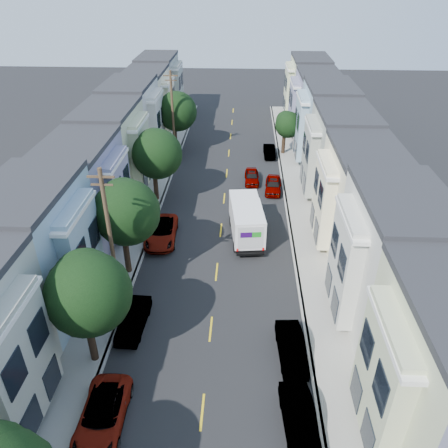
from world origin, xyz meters
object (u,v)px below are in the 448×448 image
object	(u,v)px
fedex_truck	(246,219)
tree_e	(176,112)
tree_c	(125,213)
tree_b	(87,294)
tree_d	(156,154)
parked_right_b	(291,348)
lead_sedan	(252,177)
parked_right_a	(299,420)
parked_left_d	(161,232)
tree_far_r	(287,125)
utility_pole_far	(173,116)
parked_right_c	(273,185)
parked_left_b	(103,415)
parked_right_d	(269,151)
utility_pole_near	(111,242)
parked_left_c	(133,320)

from	to	relation	value
fedex_truck	tree_e	bearing A→B (deg)	107.16
tree_c	tree_e	bearing A→B (deg)	90.00
tree_b	tree_d	xyz separation A→B (m)	(0.00, 20.18, -0.19)
tree_b	parked_right_b	size ratio (longest dim) A/B	1.78
tree_b	lead_sedan	xyz separation A→B (m)	(9.04, 24.69, -4.37)
fedex_truck	parked_right_a	bearing A→B (deg)	-87.61
tree_b	parked_left_d	bearing A→B (deg)	83.88
tree_e	tree_far_r	world-z (taller)	tree_e
lead_sedan	parked_right_a	world-z (taller)	parked_right_a
tree_c	fedex_truck	bearing A→B (deg)	32.57
utility_pole_far	parked_right_c	world-z (taller)	utility_pole_far
tree_d	fedex_truck	bearing A→B (deg)	-36.51
utility_pole_far	parked_right_c	bearing A→B (deg)	-36.00
parked_right_c	parked_right_b	bearing A→B (deg)	-86.02
parked_left_b	parked_right_d	world-z (taller)	parked_left_b
tree_d	parked_right_a	bearing A→B (deg)	-65.05
tree_c	utility_pole_near	world-z (taller)	utility_pole_near
utility_pole_near	parked_right_a	size ratio (longest dim) A/B	2.37
utility_pole_near	parked_right_a	xyz separation A→B (m)	(11.20, -8.72, -4.45)
lead_sedan	parked_left_c	xyz separation A→B (m)	(-7.64, -21.97, 0.05)
tree_far_r	parked_left_b	xyz separation A→B (m)	(-11.80, -37.00, -2.96)
tree_d	fedex_truck	distance (m)	11.00
tree_e	parked_right_a	xyz separation A→B (m)	(11.20, -37.36, -4.18)
parked_right_b	tree_d	bearing A→B (deg)	115.97
tree_c	lead_sedan	xyz separation A→B (m)	(9.04, 16.22, -4.54)
parked_right_a	lead_sedan	bearing A→B (deg)	89.06
utility_pole_far	parked_right_c	xyz separation A→B (m)	(11.20, -8.14, -4.47)
parked_right_d	tree_c	bearing A→B (deg)	-116.68
utility_pole_near	parked_left_c	xyz separation A→B (m)	(1.40, -2.10, -4.47)
parked_right_a	parked_right_b	distance (m)	4.72
tree_b	parked_right_b	world-z (taller)	tree_b
fedex_truck	tree_c	bearing A→B (deg)	-153.72
utility_pole_far	parked_left_c	bearing A→B (deg)	-87.15
utility_pole_far	lead_sedan	size ratio (longest dim) A/B	2.57
lead_sedan	parked_left_b	size ratio (longest dim) A/B	0.81
tree_d	tree_far_r	distance (m)	18.37
tree_d	parked_left_b	size ratio (longest dim) A/B	1.49
utility_pole_near	tree_d	bearing A→B (deg)	90.01
parked_left_d	parked_right_d	bearing A→B (deg)	59.18
parked_right_c	parked_right_d	bearing A→B (deg)	93.98
tree_c	parked_right_a	size ratio (longest dim) A/B	1.79
tree_e	utility_pole_far	bearing A→B (deg)	-89.96
lead_sedan	parked_right_d	bearing A→B (deg)	72.62
fedex_truck	parked_right_d	world-z (taller)	fedex_truck
utility_pole_far	parked_right_c	distance (m)	14.55
tree_far_r	lead_sedan	distance (m)	9.68
utility_pole_far	parked_left_b	size ratio (longest dim) A/B	2.07
parked_left_d	tree_c	bearing A→B (deg)	-110.44
tree_e	lead_sedan	bearing A→B (deg)	-44.10
parked_right_c	tree_b	bearing A→B (deg)	-112.30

